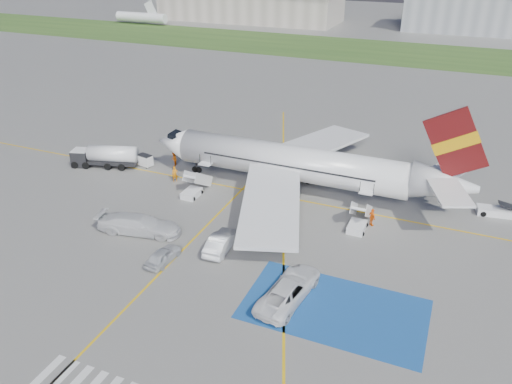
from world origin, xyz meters
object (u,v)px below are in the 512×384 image
at_px(belt_loader, 501,212).
at_px(car_silver_a, 163,256).
at_px(car_silver_b, 221,242).
at_px(fuel_tanker, 105,158).
at_px(van_white_b, 139,222).
at_px(van_white_a, 289,287).
at_px(gpu_cart, 145,161).
at_px(airliner, 303,165).

xyz_separation_m(belt_loader, car_silver_a, (-27.70, -20.67, 0.31)).
bearing_deg(car_silver_b, car_silver_a, 40.70).
xyz_separation_m(fuel_tanker, belt_loader, (45.41, 5.74, -0.80)).
height_order(car_silver_a, van_white_b, van_white_b).
bearing_deg(belt_loader, car_silver_a, -152.13).
bearing_deg(van_white_a, van_white_b, -4.88).
bearing_deg(gpu_cart, airliner, 13.92).
distance_m(gpu_cart, van_white_a, 30.51).
xyz_separation_m(airliner, belt_loader, (20.57, 2.93, -3.03)).
height_order(gpu_cart, car_silver_b, car_silver_b).
distance_m(gpu_cart, car_silver_b, 21.59).
distance_m(belt_loader, van_white_b, 36.82).
bearing_deg(van_white_a, belt_loader, -119.31).
bearing_deg(airliner, van_white_b, -129.68).
bearing_deg(belt_loader, fuel_tanker, 178.35).
height_order(airliner, fuel_tanker, airliner).
relative_size(car_silver_b, van_white_a, 0.85).
bearing_deg(van_white_a, fuel_tanker, -19.64).
distance_m(airliner, van_white_a, 18.84).
relative_size(airliner, belt_loader, 7.26).
bearing_deg(airliner, car_silver_a, -111.89).
bearing_deg(fuel_tanker, belt_loader, -9.04).
height_order(gpu_cart, car_silver_a, gpu_cart).
bearing_deg(van_white_b, car_silver_b, -97.92).
xyz_separation_m(fuel_tanker, van_white_b, (12.91, -11.56, 0.04)).
bearing_deg(fuel_tanker, gpu_cart, 7.84).
xyz_separation_m(belt_loader, van_white_b, (-32.49, -17.30, 0.84)).
relative_size(gpu_cart, van_white_b, 0.32).
bearing_deg(fuel_tanker, van_white_a, -43.52).
xyz_separation_m(fuel_tanker, car_silver_a, (17.71, -14.93, -0.49)).
xyz_separation_m(fuel_tanker, van_white_a, (29.61, -15.26, -0.07)).
height_order(car_silver_b, van_white_b, van_white_b).
relative_size(car_silver_a, van_white_b, 0.65).
xyz_separation_m(gpu_cart, car_silver_b, (17.13, -13.13, 0.14)).
distance_m(gpu_cart, van_white_b, 15.98).
distance_m(fuel_tanker, belt_loader, 45.77).
distance_m(van_white_a, van_white_b, 17.10).
distance_m(airliner, belt_loader, 21.00).
xyz_separation_m(van_white_a, van_white_b, (-16.70, 3.71, 0.11)).
xyz_separation_m(belt_loader, van_white_a, (-15.80, -21.01, 0.73)).
xyz_separation_m(airliner, gpu_cart, (-20.38, -0.82, -2.71)).
height_order(belt_loader, car_silver_b, car_silver_b).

